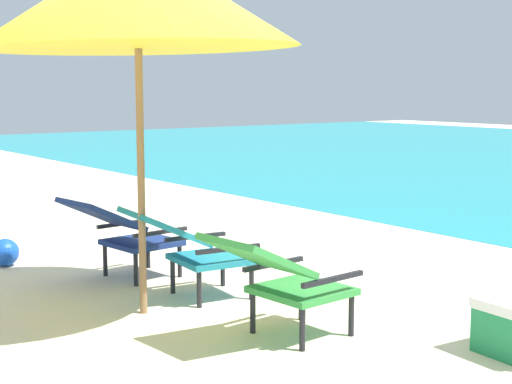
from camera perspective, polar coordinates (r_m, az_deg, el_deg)
lounge_chair_left at (r=6.22m, az=-9.69°, el=-2.75°), size 0.62×0.92×0.68m
lounge_chair_center at (r=5.59m, az=-4.88°, el=-3.85°), size 0.63×0.93×0.68m
lounge_chair_right at (r=4.69m, az=1.86°, el=-6.10°), size 0.60×0.91×0.68m
beach_ball at (r=7.00m, az=-17.89°, el=-4.23°), size 0.24×0.24×0.24m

